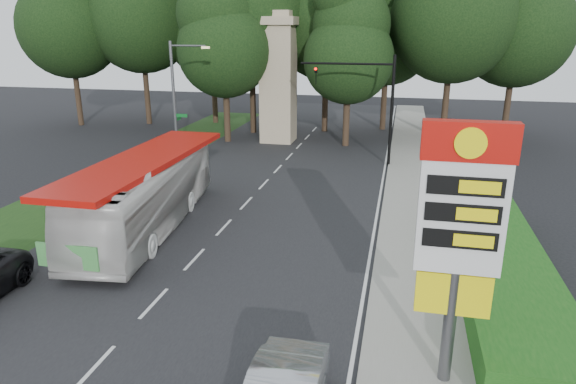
% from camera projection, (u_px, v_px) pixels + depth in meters
% --- Properties ---
extents(ground, '(120.00, 120.00, 0.00)m').
position_uv_depth(ground, '(84.00, 380.00, 13.44)').
color(ground, black).
rests_on(ground, ground).
extents(road_surface, '(14.00, 80.00, 0.02)m').
position_uv_depth(road_surface, '(231.00, 220.00, 24.59)').
color(road_surface, black).
rests_on(road_surface, ground).
extents(sidewalk_right, '(3.00, 80.00, 0.12)m').
position_uv_depth(sidewalk_right, '(413.00, 234.00, 22.80)').
color(sidewalk_right, gray).
rests_on(sidewalk_right, ground).
extents(grass_verge_left, '(5.00, 50.00, 0.02)m').
position_uv_depth(grass_verge_left, '(117.00, 175.00, 32.13)').
color(grass_verge_left, '#193814').
rests_on(grass_verge_left, ground).
extents(hedge, '(3.00, 14.00, 1.20)m').
position_uv_depth(hedge, '(501.00, 269.00, 18.30)').
color(hedge, '#175215').
rests_on(hedge, ground).
extents(gas_station_pylon, '(2.10, 0.45, 6.85)m').
position_uv_depth(gas_station_pylon, '(461.00, 223.00, 12.02)').
color(gas_station_pylon, '#59595E').
rests_on(gas_station_pylon, ground).
extents(traffic_signal_mast, '(6.10, 0.35, 7.20)m').
position_uv_depth(traffic_signal_mast, '(372.00, 95.00, 33.13)').
color(traffic_signal_mast, black).
rests_on(traffic_signal_mast, ground).
extents(streetlight_signs, '(2.75, 0.98, 8.00)m').
position_uv_depth(streetlight_signs, '(177.00, 97.00, 33.98)').
color(streetlight_signs, '#59595E').
rests_on(streetlight_signs, ground).
extents(monument, '(3.00, 3.00, 10.05)m').
position_uv_depth(monument, '(278.00, 77.00, 40.17)').
color(monument, tan).
rests_on(monument, ground).
extents(tree_far_west, '(8.96, 8.96, 17.60)m').
position_uv_depth(tree_far_west, '(67.00, 5.00, 45.40)').
color(tree_far_west, '#2D2116').
rests_on(tree_far_west, ground).
extents(tree_west_near, '(8.40, 8.40, 16.50)m').
position_uv_depth(tree_west_near, '(211.00, 14.00, 46.83)').
color(tree_west_near, '#2D2116').
rests_on(tree_west_near, ground).
extents(tree_east_near, '(8.12, 8.12, 15.95)m').
position_uv_depth(tree_east_near, '(389.00, 17.00, 43.61)').
color(tree_east_near, '#2D2116').
rests_on(tree_east_near, ground).
extents(tree_far_east, '(8.68, 8.68, 17.05)m').
position_uv_depth(tree_far_east, '(520.00, 7.00, 39.46)').
color(tree_far_east, '#2D2116').
rests_on(tree_far_east, ground).
extents(tree_monument_left, '(7.28, 7.28, 14.30)m').
position_uv_depth(tree_monument_left, '(224.00, 29.00, 38.98)').
color(tree_monument_left, '#2D2116').
rests_on(tree_monument_left, ground).
extents(tree_monument_right, '(6.72, 6.72, 13.20)m').
position_uv_depth(tree_monument_right, '(349.00, 39.00, 37.67)').
color(tree_monument_right, '#2D2116').
rests_on(tree_monument_right, ground).
extents(transit_bus, '(4.19, 12.23, 3.34)m').
position_uv_depth(transit_bus, '(146.00, 193.00, 23.18)').
color(transit_bus, silver).
rests_on(transit_bus, ground).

